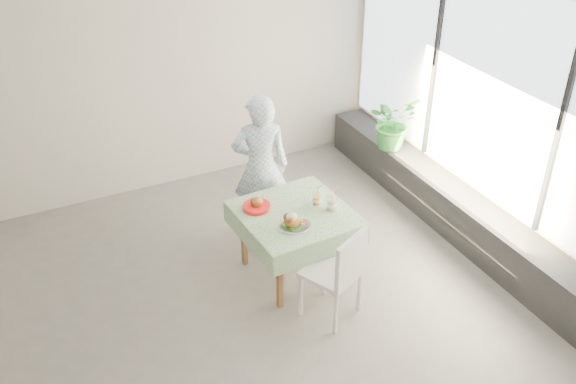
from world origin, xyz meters
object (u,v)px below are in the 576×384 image
cafe_table (295,236)px  juice_cup_orange (317,200)px  chair_far (267,220)px  main_dish (293,223)px  potted_plant (393,122)px  diner (261,167)px  chair_near (332,289)px

cafe_table → juice_cup_orange: 0.42m
juice_cup_orange → chair_far: bearing=113.2°
main_dish → potted_plant: bearing=33.5°
potted_plant → diner: bearing=-171.1°
juice_cup_orange → main_dish: bearing=-146.6°
chair_far → potted_plant: (1.89, 0.45, 0.57)m
main_dish → juice_cup_orange: 0.46m
chair_near → diner: 1.60m
cafe_table → chair_far: bearing=90.8°
chair_near → main_dish: 0.71m
potted_plant → cafe_table: bearing=-149.5°
juice_cup_orange → chair_near: bearing=-106.9°
main_dish → potted_plant: potted_plant is taller
main_dish → juice_cup_orange: juice_cup_orange is taller
diner → potted_plant: bearing=-151.9°
cafe_table → juice_cup_orange: (0.26, 0.03, 0.34)m
chair_near → diner: size_ratio=0.58×
cafe_table → potted_plant: (1.88, 1.11, 0.37)m
chair_near → diner: diner is taller
chair_near → diner: (-0.03, 1.51, 0.53)m
cafe_table → chair_far: 0.68m
chair_near → main_dish: (-0.16, 0.48, 0.50)m
chair_near → juice_cup_orange: (0.22, 0.73, 0.50)m
cafe_table → chair_far: (-0.01, 0.65, -0.20)m
cafe_table → diner: bearing=89.8°
diner → juice_cup_orange: diner is taller
chair_far → cafe_table: bearing=-89.2°
chair_near → potted_plant: potted_plant is taller
chair_far → potted_plant: size_ratio=1.27×
cafe_table → juice_cup_orange: juice_cup_orange is taller
chair_near → potted_plant: (1.85, 1.81, 0.53)m
cafe_table → diner: size_ratio=0.66×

